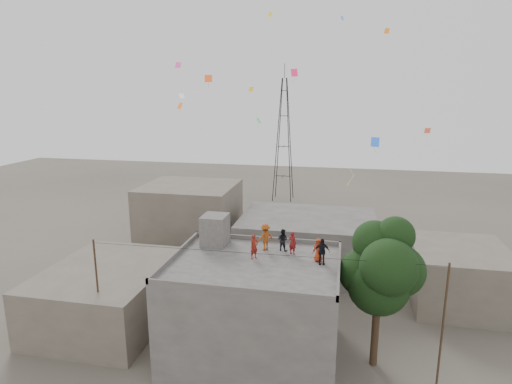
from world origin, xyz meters
TOP-DOWN VIEW (x-y plane):
  - ground at (0.00, 0.00)m, footprint 140.00×140.00m
  - main_building at (0.00, 0.00)m, footprint 10.00×8.00m
  - parapet at (0.00, 0.00)m, footprint 10.00×8.00m
  - stair_head_box at (-3.20, 2.60)m, footprint 1.60×1.80m
  - neighbor_west at (-11.00, 2.00)m, footprint 8.00×10.00m
  - neighbor_north at (2.00, 14.00)m, footprint 12.00×9.00m
  - neighbor_northwest at (-10.00, 16.00)m, footprint 9.00×8.00m
  - neighbor_east at (14.00, 10.00)m, footprint 7.00×8.00m
  - tree at (7.37, 0.60)m, footprint 4.90×4.60m
  - utility_line at (0.50, -1.25)m, footprint 20.12×0.62m
  - transmission_tower at (-4.00, 40.00)m, footprint 2.97×2.97m
  - person_red_adult at (2.03, 1.89)m, footprint 0.63×0.55m
  - person_orange_child at (3.68, 1.04)m, footprint 0.75×0.54m
  - person_dark_child at (1.34, 2.39)m, footprint 0.82×0.71m
  - person_dark_adult at (3.90, 0.64)m, footprint 0.98×0.54m
  - person_orange_adult at (0.25, 2.24)m, footprint 1.27×1.21m
  - person_red_child at (-0.15, 0.69)m, footprint 0.63×0.66m
  - kites at (1.14, 6.99)m, footprint 19.32×14.92m

SIDE VIEW (x-z plane):
  - ground at x=0.00m, z-range 0.00..0.00m
  - neighbor_west at x=-11.00m, z-range 0.00..4.00m
  - neighbor_east at x=14.00m, z-range 0.00..4.40m
  - neighbor_north at x=2.00m, z-range 0.00..5.00m
  - main_building at x=0.00m, z-range 0.00..6.10m
  - neighbor_northwest at x=-10.00m, z-range 0.00..7.00m
  - utility_line at x=0.50m, z-range 0.13..7.53m
  - tree at x=7.37m, z-range 1.55..10.65m
  - parapet at x=0.00m, z-range 6.10..6.40m
  - person_orange_child at x=3.68m, z-range 6.10..7.51m
  - person_dark_child at x=1.34m, z-range 6.10..7.52m
  - person_red_adult at x=2.03m, z-range 6.10..7.56m
  - person_red_child at x=-0.15m, z-range 6.10..7.61m
  - person_dark_adult at x=3.90m, z-range 6.10..7.67m
  - person_orange_adult at x=0.25m, z-range 6.10..7.83m
  - stair_head_box at x=-3.20m, z-range 6.10..8.10m
  - transmission_tower at x=-4.00m, z-range -0.93..19.07m
  - kites at x=1.14m, z-range 10.53..21.24m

